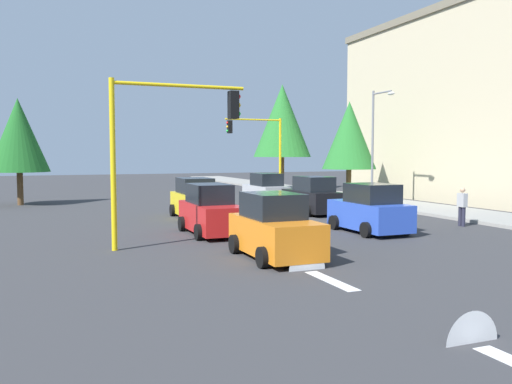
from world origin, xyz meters
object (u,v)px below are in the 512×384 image
(car_blue, at_px, (370,210))
(car_orange, at_px, (274,229))
(tree_roadside_mid, at_px, (349,136))
(car_black, at_px, (312,197))
(traffic_signal_far_left, at_px, (259,141))
(tree_opposite_side, at_px, (18,135))
(car_yellow, at_px, (196,200))
(tree_roadside_far, at_px, (282,121))
(car_silver, at_px, (266,191))
(traffic_signal_near_right, at_px, (168,130))
(street_lamp_curbside, at_px, (376,134))
(car_red, at_px, (211,211))
(pedestrian_crossing, at_px, (462,206))

(car_blue, relative_size, car_orange, 1.00)
(tree_roadside_mid, xyz_separation_m, car_black, (6.88, -6.46, -3.52))
(traffic_signal_far_left, relative_size, car_black, 1.46)
(traffic_signal_far_left, bearing_deg, car_black, -9.64)
(tree_opposite_side, xyz_separation_m, car_yellow, (10.40, 8.32, -3.40))
(tree_roadside_far, xyz_separation_m, car_silver, (11.61, -6.42, -5.08))
(traffic_signal_far_left, bearing_deg, car_yellow, -34.15)
(traffic_signal_near_right, distance_m, car_orange, 5.04)
(tree_roadside_far, distance_m, car_blue, 25.21)
(car_yellow, height_order, car_silver, same)
(tree_roadside_far, bearing_deg, tree_roadside_mid, 2.86)
(car_yellow, relative_size, car_black, 0.98)
(car_silver, bearing_deg, tree_roadside_mid, 103.06)
(traffic_signal_near_right, distance_m, street_lamp_curbside, 17.72)
(tree_opposite_side, bearing_deg, car_blue, 37.44)
(car_red, bearing_deg, car_black, 124.50)
(traffic_signal_near_right, height_order, car_black, traffic_signal_near_right)
(tree_roadside_mid, xyz_separation_m, tree_roadside_far, (-10.00, -0.50, 1.56))
(tree_opposite_side, relative_size, pedestrian_crossing, 3.86)
(tree_roadside_mid, distance_m, tree_roadside_far, 10.13)
(tree_roadside_mid, xyz_separation_m, tree_opposite_side, (-4.00, -21.00, -0.13))
(traffic_signal_far_left, bearing_deg, tree_roadside_mid, 35.43)
(tree_roadside_far, height_order, car_blue, tree_roadside_far)
(car_red, xyz_separation_m, pedestrian_crossing, (1.91, 10.86, 0.01))
(tree_opposite_side, relative_size, car_yellow, 1.67)
(traffic_signal_near_right, bearing_deg, car_orange, 39.76)
(traffic_signal_near_right, relative_size, pedestrian_crossing, 3.30)
(traffic_signal_far_left, distance_m, traffic_signal_near_right, 23.03)
(car_blue, relative_size, car_black, 0.94)
(pedestrian_crossing, bearing_deg, traffic_signal_near_right, -88.49)
(tree_roadside_far, bearing_deg, car_black, -19.44)
(car_blue, distance_m, car_red, 6.39)
(car_black, bearing_deg, car_blue, -8.31)
(tree_roadside_mid, bearing_deg, car_orange, -37.56)
(car_yellow, bearing_deg, tree_roadside_far, 143.40)
(tree_opposite_side, height_order, car_yellow, tree_opposite_side)
(car_blue, xyz_separation_m, pedestrian_crossing, (-0.04, 4.77, 0.01))
(car_yellow, bearing_deg, car_orange, -2.43)
(car_orange, bearing_deg, car_black, 146.80)
(car_blue, relative_size, car_red, 0.93)
(car_yellow, xyz_separation_m, car_silver, (-4.79, 5.76, -0.00))
(car_blue, height_order, car_black, same)
(tree_opposite_side, bearing_deg, tree_roadside_mid, 79.22)
(car_black, bearing_deg, tree_roadside_far, 160.56)
(tree_roadside_mid, height_order, car_black, tree_roadside_mid)
(traffic_signal_far_left, height_order, tree_opposite_side, tree_opposite_side)
(tree_roadside_mid, height_order, tree_roadside_far, tree_roadside_far)
(tree_roadside_mid, xyz_separation_m, car_yellow, (6.40, -12.68, -3.52))
(car_blue, relative_size, pedestrian_crossing, 2.23)
(traffic_signal_near_right, distance_m, car_yellow, 8.74)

